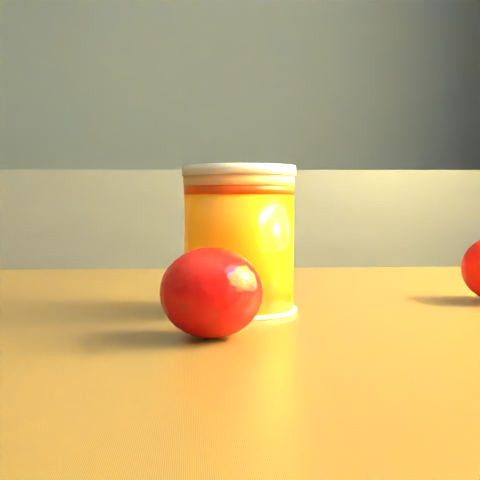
{
  "coord_description": "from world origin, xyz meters",
  "views": [
    {
      "loc": [
        0.94,
        -0.36,
        0.82
      ],
      "look_at": [
        0.95,
        0.14,
        0.79
      ],
      "focal_mm": 50.0,
      "sensor_mm": 36.0,
      "label": 1
    }
  ],
  "objects": [
    {
      "name": "table",
      "position": [
        1.04,
        0.13,
        0.65
      ],
      "size": [
        1.03,
        0.75,
        0.74
      ],
      "rotation": [
        0.0,
        0.0,
        0.05
      ],
      "color": "brown",
      "rests_on": "ground"
    },
    {
      "name": "juice_glass",
      "position": [
        0.95,
        0.13,
        0.79
      ],
      "size": [
        0.08,
        0.08,
        0.1
      ],
      "rotation": [
        0.0,
        0.0,
        0.25
      ],
      "color": "#FF7005",
      "rests_on": "table"
    },
    {
      "name": "orange_front",
      "position": [
        0.93,
        0.03,
        0.77
      ],
      "size": [
        0.08,
        0.08,
        0.05
      ],
      "primitive_type": "ellipsoid",
      "rotation": [
        0.0,
        0.0,
        0.43
      ],
      "color": "red",
      "rests_on": "table"
    }
  ]
}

